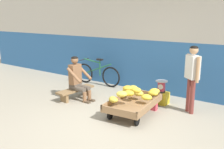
{
  "coord_description": "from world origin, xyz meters",
  "views": [
    {
      "loc": [
        2.75,
        -3.57,
        2.16
      ],
      "look_at": [
        -0.66,
        1.29,
        0.75
      ],
      "focal_mm": 39.77,
      "sensor_mm": 36.0,
      "label": 1
    }
  ],
  "objects": [
    {
      "name": "banana_pile",
      "position": [
        0.08,
        1.13,
        0.47
      ],
      "size": [
        0.88,
        1.33,
        0.26
      ],
      "color": "gold",
      "rests_on": "banana_cart"
    },
    {
      "name": "ground_plane",
      "position": [
        0.0,
        0.0,
        0.0
      ],
      "size": [
        80.0,
        80.0,
        0.0
      ],
      "primitive_type": "plane",
      "color": "gray"
    },
    {
      "name": "banana_cart",
      "position": [
        0.14,
        0.99,
        0.24
      ],
      "size": [
        0.96,
        1.51,
        0.36
      ],
      "color": "#8E6B47",
      "rests_on": "ground"
    },
    {
      "name": "shopping_bag",
      "position": [
        0.39,
        1.48,
        0.12
      ],
      "size": [
        0.18,
        0.12,
        0.24
      ],
      "primitive_type": "cube",
      "color": "#D13D4C",
      "rests_on": "ground"
    },
    {
      "name": "back_wall",
      "position": [
        0.0,
        2.9,
        1.47
      ],
      "size": [
        16.0,
        0.3,
        2.95
      ],
      "color": "#2D609E",
      "rests_on": "ground"
    },
    {
      "name": "low_bench",
      "position": [
        -1.67,
        1.05,
        0.2
      ],
      "size": [
        0.41,
        1.12,
        0.27
      ],
      "color": "olive",
      "rests_on": "ground"
    },
    {
      "name": "weighing_scale",
      "position": [
        0.36,
        1.98,
        0.45
      ],
      "size": [
        0.3,
        0.3,
        0.29
      ],
      "color": "#28282D",
      "rests_on": "plastic_crate"
    },
    {
      "name": "bicycle_near_left",
      "position": [
        -2.04,
        2.44,
        0.35
      ],
      "size": [
        1.66,
        0.48,
        0.86
      ],
      "color": "black",
      "rests_on": "ground"
    },
    {
      "name": "vendor_seated",
      "position": [
        -1.58,
        1.04,
        0.57
      ],
      "size": [
        0.69,
        0.49,
        1.14
      ],
      "color": "brown",
      "rests_on": "ground"
    },
    {
      "name": "customer_adult",
      "position": [
        1.14,
        1.82,
        0.95
      ],
      "size": [
        0.38,
        0.36,
        1.53
      ],
      "color": "brown",
      "rests_on": "ground"
    },
    {
      "name": "plastic_crate",
      "position": [
        0.36,
        1.98,
        0.15
      ],
      "size": [
        0.36,
        0.28,
        0.3
      ],
      "color": "gold",
      "rests_on": "ground"
    }
  ]
}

